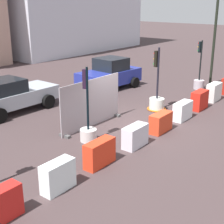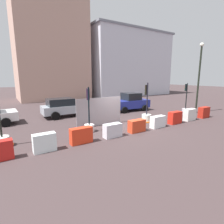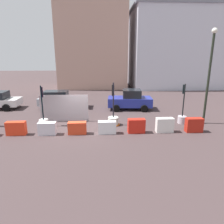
{
  "view_description": "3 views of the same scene",
  "coord_description": "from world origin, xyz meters",
  "px_view_note": "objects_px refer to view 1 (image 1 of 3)",
  "views": [
    {
      "loc": [
        -11.02,
        -7.53,
        5.03
      ],
      "look_at": [
        -1.16,
        0.3,
        0.8
      ],
      "focal_mm": 53.68,
      "sensor_mm": 36.0,
      "label": 1
    },
    {
      "loc": [
        -7.09,
        -9.49,
        3.4
      ],
      "look_at": [
        -0.68,
        0.57,
        1.03
      ],
      "focal_mm": 28.45,
      "sensor_mm": 36.0,
      "label": 2
    },
    {
      "loc": [
        1.55,
        -13.06,
        4.62
      ],
      "look_at": [
        2.21,
        0.14,
        0.99
      ],
      "focal_mm": 32.17,
      "sensor_mm": 36.0,
      "label": 3
    }
  ],
  "objects_px": {
    "construction_barrier_4": "(161,123)",
    "car_silver_hatchback": "(9,95)",
    "construction_barrier_2": "(100,153)",
    "traffic_light_1": "(88,128)",
    "construction_barrier_3": "(135,136)",
    "construction_barrier_1": "(58,176)",
    "car_blue_estate": "(110,74)",
    "construction_barrier_6": "(200,100)",
    "construction_barrier_0": "(1,205)",
    "traffic_light_2": "(157,101)",
    "traffic_light_3": "(199,80)",
    "construction_barrier_5": "(183,111)",
    "construction_barrier_7": "(214,92)",
    "street_lamp_post": "(216,21)"
  },
  "relations": [
    {
      "from": "construction_barrier_4",
      "to": "car_blue_estate",
      "type": "relative_size",
      "value": 0.28
    },
    {
      "from": "traffic_light_2",
      "to": "car_silver_hatchback",
      "type": "xyz_separation_m",
      "value": [
        -4.57,
        5.21,
        0.37
      ]
    },
    {
      "from": "traffic_light_1",
      "to": "street_lamp_post",
      "type": "distance_m",
      "value": 11.8
    },
    {
      "from": "car_silver_hatchback",
      "to": "construction_barrier_0",
      "type": "bearing_deg",
      "value": -126.77
    },
    {
      "from": "construction_barrier_1",
      "to": "construction_barrier_2",
      "type": "relative_size",
      "value": 0.88
    },
    {
      "from": "car_blue_estate",
      "to": "construction_barrier_1",
      "type": "bearing_deg",
      "value": -148.33
    },
    {
      "from": "traffic_light_1",
      "to": "construction_barrier_0",
      "type": "bearing_deg",
      "value": -161.65
    },
    {
      "from": "construction_barrier_4",
      "to": "car_silver_hatchback",
      "type": "bearing_deg",
      "value": 108.29
    },
    {
      "from": "construction_barrier_1",
      "to": "construction_barrier_2",
      "type": "distance_m",
      "value": 1.84
    },
    {
      "from": "construction_barrier_6",
      "to": "car_silver_hatchback",
      "type": "bearing_deg",
      "value": 131.26
    },
    {
      "from": "traffic_light_3",
      "to": "construction_barrier_4",
      "type": "bearing_deg",
      "value": -166.72
    },
    {
      "from": "construction_barrier_7",
      "to": "car_blue_estate",
      "type": "height_order",
      "value": "car_blue_estate"
    },
    {
      "from": "car_blue_estate",
      "to": "construction_barrier_4",
      "type": "bearing_deg",
      "value": -124.7
    },
    {
      "from": "traffic_light_1",
      "to": "construction_barrier_3",
      "type": "bearing_deg",
      "value": -67.9
    },
    {
      "from": "construction_barrier_2",
      "to": "construction_barrier_5",
      "type": "bearing_deg",
      "value": -0.58
    },
    {
      "from": "construction_barrier_2",
      "to": "car_silver_hatchback",
      "type": "relative_size",
      "value": 0.26
    },
    {
      "from": "construction_barrier_3",
      "to": "car_silver_hatchback",
      "type": "relative_size",
      "value": 0.24
    },
    {
      "from": "construction_barrier_6",
      "to": "construction_barrier_4",
      "type": "bearing_deg",
      "value": -179.45
    },
    {
      "from": "construction_barrier_0",
      "to": "car_silver_hatchback",
      "type": "height_order",
      "value": "car_silver_hatchback"
    },
    {
      "from": "construction_barrier_5",
      "to": "car_silver_hatchback",
      "type": "relative_size",
      "value": 0.25
    },
    {
      "from": "traffic_light_1",
      "to": "traffic_light_3",
      "type": "distance_m",
      "value": 9.78
    },
    {
      "from": "construction_barrier_3",
      "to": "car_blue_estate",
      "type": "height_order",
      "value": "car_blue_estate"
    },
    {
      "from": "construction_barrier_1",
      "to": "car_silver_hatchback",
      "type": "xyz_separation_m",
      "value": [
        3.3,
        6.83,
        0.38
      ]
    },
    {
      "from": "car_silver_hatchback",
      "to": "construction_barrier_2",
      "type": "bearing_deg",
      "value": -102.2
    },
    {
      "from": "traffic_light_2",
      "to": "construction_barrier_1",
      "type": "height_order",
      "value": "traffic_light_2"
    },
    {
      "from": "traffic_light_1",
      "to": "car_silver_hatchback",
      "type": "height_order",
      "value": "traffic_light_1"
    },
    {
      "from": "traffic_light_1",
      "to": "car_blue_estate",
      "type": "relative_size",
      "value": 0.69
    },
    {
      "from": "construction_barrier_0",
      "to": "construction_barrier_5",
      "type": "height_order",
      "value": "construction_barrier_0"
    },
    {
      "from": "traffic_light_1",
      "to": "construction_barrier_5",
      "type": "distance_m",
      "value": 4.65
    },
    {
      "from": "construction_barrier_5",
      "to": "car_silver_hatchback",
      "type": "height_order",
      "value": "car_silver_hatchback"
    },
    {
      "from": "traffic_light_1",
      "to": "construction_barrier_1",
      "type": "xyz_separation_m",
      "value": [
        -3.05,
        -1.66,
        -0.08
      ]
    },
    {
      "from": "construction_barrier_6",
      "to": "car_silver_hatchback",
      "type": "height_order",
      "value": "car_silver_hatchback"
    },
    {
      "from": "construction_barrier_7",
      "to": "street_lamp_post",
      "type": "height_order",
      "value": "street_lamp_post"
    },
    {
      "from": "traffic_light_2",
      "to": "traffic_light_3",
      "type": "bearing_deg",
      "value": 1.39
    },
    {
      "from": "street_lamp_post",
      "to": "construction_barrier_6",
      "type": "bearing_deg",
      "value": -162.65
    },
    {
      "from": "construction_barrier_4",
      "to": "construction_barrier_6",
      "type": "distance_m",
      "value": 3.69
    },
    {
      "from": "car_silver_hatchback",
      "to": "car_blue_estate",
      "type": "bearing_deg",
      "value": -7.81
    },
    {
      "from": "traffic_light_3",
      "to": "construction_barrier_5",
      "type": "relative_size",
      "value": 2.56
    },
    {
      "from": "construction_barrier_2",
      "to": "traffic_light_2",
      "type": "bearing_deg",
      "value": 14.49
    },
    {
      "from": "traffic_light_3",
      "to": "construction_barrier_5",
      "type": "bearing_deg",
      "value": -162.29
    },
    {
      "from": "construction_barrier_1",
      "to": "car_blue_estate",
      "type": "bearing_deg",
      "value": 31.67
    },
    {
      "from": "construction_barrier_0",
      "to": "car_silver_hatchback",
      "type": "xyz_separation_m",
      "value": [
        5.05,
        6.76,
        0.39
      ]
    },
    {
      "from": "traffic_light_1",
      "to": "traffic_light_3",
      "type": "relative_size",
      "value": 0.99
    },
    {
      "from": "construction_barrier_1",
      "to": "construction_barrier_4",
      "type": "distance_m",
      "value": 5.55
    },
    {
      "from": "traffic_light_3",
      "to": "construction_barrier_7",
      "type": "height_order",
      "value": "traffic_light_3"
    },
    {
      "from": "construction_barrier_5",
      "to": "street_lamp_post",
      "type": "bearing_deg",
      "value": 13.36
    },
    {
      "from": "traffic_light_3",
      "to": "car_blue_estate",
      "type": "bearing_deg",
      "value": 126.98
    },
    {
      "from": "traffic_light_3",
      "to": "construction_barrier_4",
      "type": "height_order",
      "value": "traffic_light_3"
    },
    {
      "from": "construction_barrier_7",
      "to": "car_blue_estate",
      "type": "bearing_deg",
      "value": 103.35
    },
    {
      "from": "construction_barrier_1",
      "to": "street_lamp_post",
      "type": "distance_m",
      "value": 14.87
    }
  ]
}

